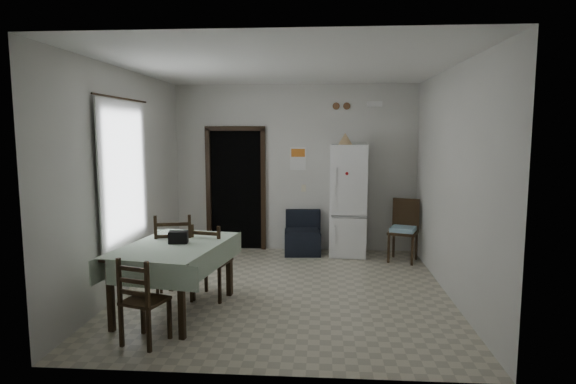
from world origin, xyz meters
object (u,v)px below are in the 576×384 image
(dining_chair_near_head, at_px, (145,300))
(navy_seat, at_px, (302,233))
(dining_chair_far_left, at_px, (175,255))
(dining_table, at_px, (176,278))
(corner_chair, at_px, (403,231))
(fridge, at_px, (349,200))
(dining_chair_far_right, at_px, (212,260))

(dining_chair_near_head, bearing_deg, navy_seat, -93.75)
(dining_chair_far_left, bearing_deg, dining_chair_near_head, 81.31)
(navy_seat, xyz_separation_m, dining_table, (-1.35, -2.78, 0.04))
(navy_seat, bearing_deg, corner_chair, -16.79)
(fridge, distance_m, dining_chair_far_right, 2.94)
(fridge, height_order, dining_chair_near_head, fridge)
(fridge, xyz_separation_m, dining_chair_near_head, (-2.18, -3.62, -0.49))
(dining_chair_far_left, distance_m, dining_chair_far_right, 0.47)
(dining_chair_far_left, xyz_separation_m, dining_chair_near_head, (0.11, -1.31, -0.10))
(navy_seat, relative_size, dining_table, 0.47)
(fridge, bearing_deg, dining_chair_near_head, -117.23)
(dining_chair_far_right, xyz_separation_m, dining_chair_near_head, (-0.36, -1.34, -0.04))
(dining_chair_far_right, bearing_deg, navy_seat, -102.23)
(fridge, distance_m, corner_chair, 1.03)
(dining_table, height_order, dining_chair_near_head, dining_chair_near_head)
(dining_table, relative_size, dining_chair_far_left, 1.42)
(corner_chair, relative_size, dining_table, 0.65)
(dining_table, distance_m, dining_chair_near_head, 0.84)
(dining_table, bearing_deg, dining_chair_far_right, 67.67)
(corner_chair, xyz_separation_m, dining_chair_far_left, (-3.14, -1.94, 0.05))
(navy_seat, distance_m, corner_chair, 1.68)
(fridge, bearing_deg, corner_chair, -18.95)
(fridge, relative_size, dining_chair_far_left, 1.72)
(fridge, distance_m, navy_seat, 0.96)
(fridge, height_order, navy_seat, fridge)
(navy_seat, height_order, dining_table, dining_table)
(dining_chair_near_head, bearing_deg, dining_chair_far_right, -87.66)
(navy_seat, distance_m, dining_chair_near_head, 3.88)
(navy_seat, bearing_deg, dining_chair_near_head, -115.50)
(dining_chair_far_left, bearing_deg, dining_table, 94.56)
(fridge, relative_size, corner_chair, 1.87)
(corner_chair, height_order, dining_chair_near_head, corner_chair)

